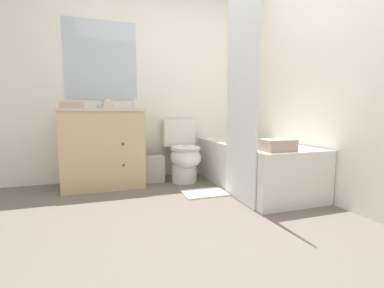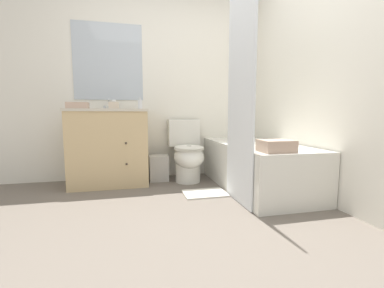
{
  "view_description": "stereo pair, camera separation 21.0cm",
  "coord_description": "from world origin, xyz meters",
  "px_view_note": "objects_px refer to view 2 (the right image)",
  "views": [
    {
      "loc": [
        -0.72,
        -1.65,
        0.83
      ],
      "look_at": [
        0.06,
        0.77,
        0.54
      ],
      "focal_mm": 24.0,
      "sensor_mm": 36.0,
      "label": 1
    },
    {
      "loc": [
        -0.52,
        -1.71,
        0.83
      ],
      "look_at": [
        0.06,
        0.77,
        0.54
      ],
      "focal_mm": 24.0,
      "sensor_mm": 36.0,
      "label": 2
    }
  ],
  "objects_px": {
    "vanity_cabinet": "(110,146)",
    "toilet": "(187,153)",
    "wastebasket": "(159,168)",
    "soap_dispenser": "(140,104)",
    "sink_faucet": "(109,106)",
    "bath_mat": "(205,193)",
    "bath_towel_folded": "(276,146)",
    "tissue_box": "(114,105)",
    "bathtub": "(255,165)",
    "hand_towel_folded": "(78,105)"
  },
  "relations": [
    {
      "from": "vanity_cabinet",
      "to": "hand_towel_folded",
      "type": "distance_m",
      "value": 0.58
    },
    {
      "from": "sink_faucet",
      "to": "toilet",
      "type": "relative_size",
      "value": 0.19
    },
    {
      "from": "toilet",
      "to": "hand_towel_folded",
      "type": "distance_m",
      "value": 1.35
    },
    {
      "from": "toilet",
      "to": "tissue_box",
      "type": "xyz_separation_m",
      "value": [
        -0.86,
        0.08,
        0.58
      ]
    },
    {
      "from": "bathtub",
      "to": "soap_dispenser",
      "type": "xyz_separation_m",
      "value": [
        -1.25,
        0.6,
        0.7
      ]
    },
    {
      "from": "vanity_cabinet",
      "to": "bathtub",
      "type": "height_order",
      "value": "vanity_cabinet"
    },
    {
      "from": "vanity_cabinet",
      "to": "tissue_box",
      "type": "relative_size",
      "value": 6.98
    },
    {
      "from": "toilet",
      "to": "wastebasket",
      "type": "xyz_separation_m",
      "value": [
        -0.35,
        0.11,
        -0.19
      ]
    },
    {
      "from": "hand_towel_folded",
      "to": "bath_towel_folded",
      "type": "height_order",
      "value": "hand_towel_folded"
    },
    {
      "from": "soap_dispenser",
      "to": "bath_towel_folded",
      "type": "bearing_deg",
      "value": -48.14
    },
    {
      "from": "hand_towel_folded",
      "to": "bath_mat",
      "type": "relative_size",
      "value": 0.49
    },
    {
      "from": "bathtub",
      "to": "soap_dispenser",
      "type": "bearing_deg",
      "value": 154.29
    },
    {
      "from": "bathtub",
      "to": "bath_towel_folded",
      "type": "height_order",
      "value": "bath_towel_folded"
    },
    {
      "from": "toilet",
      "to": "bath_towel_folded",
      "type": "height_order",
      "value": "toilet"
    },
    {
      "from": "toilet",
      "to": "bathtub",
      "type": "relative_size",
      "value": 0.48
    },
    {
      "from": "sink_faucet",
      "to": "wastebasket",
      "type": "xyz_separation_m",
      "value": [
        0.58,
        -0.16,
        -0.77
      ]
    },
    {
      "from": "toilet",
      "to": "wastebasket",
      "type": "height_order",
      "value": "toilet"
    },
    {
      "from": "vanity_cabinet",
      "to": "soap_dispenser",
      "type": "relative_size",
      "value": 6.22
    },
    {
      "from": "wastebasket",
      "to": "tissue_box",
      "type": "xyz_separation_m",
      "value": [
        -0.51,
        -0.03,
        0.78
      ]
    },
    {
      "from": "vanity_cabinet",
      "to": "wastebasket",
      "type": "height_order",
      "value": "vanity_cabinet"
    },
    {
      "from": "bath_towel_folded",
      "to": "soap_dispenser",
      "type": "bearing_deg",
      "value": 131.86
    },
    {
      "from": "wastebasket",
      "to": "bath_mat",
      "type": "height_order",
      "value": "wastebasket"
    },
    {
      "from": "toilet",
      "to": "bathtub",
      "type": "height_order",
      "value": "toilet"
    },
    {
      "from": "wastebasket",
      "to": "soap_dispenser",
      "type": "xyz_separation_m",
      "value": [
        -0.21,
        0.04,
        0.8
      ]
    },
    {
      "from": "soap_dispenser",
      "to": "hand_towel_folded",
      "type": "height_order",
      "value": "soap_dispenser"
    },
    {
      "from": "wastebasket",
      "to": "bath_towel_folded",
      "type": "xyz_separation_m",
      "value": [
        0.9,
        -1.2,
        0.4
      ]
    },
    {
      "from": "bathtub",
      "to": "wastebasket",
      "type": "relative_size",
      "value": 5.04
    },
    {
      "from": "bath_towel_folded",
      "to": "bathtub",
      "type": "bearing_deg",
      "value": 77.72
    },
    {
      "from": "soap_dispenser",
      "to": "bath_towel_folded",
      "type": "distance_m",
      "value": 1.71
    },
    {
      "from": "toilet",
      "to": "wastebasket",
      "type": "bearing_deg",
      "value": 162.42
    },
    {
      "from": "wastebasket",
      "to": "sink_faucet",
      "type": "bearing_deg",
      "value": 164.97
    },
    {
      "from": "wastebasket",
      "to": "hand_towel_folded",
      "type": "distance_m",
      "value": 1.18
    },
    {
      "from": "vanity_cabinet",
      "to": "bath_towel_folded",
      "type": "xyz_separation_m",
      "value": [
        1.48,
        -1.17,
        0.1
      ]
    },
    {
      "from": "bathtub",
      "to": "tissue_box",
      "type": "xyz_separation_m",
      "value": [
        -1.55,
        0.53,
        0.68
      ]
    },
    {
      "from": "hand_towel_folded",
      "to": "bath_mat",
      "type": "xyz_separation_m",
      "value": [
        1.29,
        -0.47,
        -0.92
      ]
    },
    {
      "from": "bath_towel_folded",
      "to": "tissue_box",
      "type": "bearing_deg",
      "value": 140.37
    },
    {
      "from": "sink_faucet",
      "to": "bath_mat",
      "type": "xyz_separation_m",
      "value": [
        0.99,
        -0.83,
        -0.92
      ]
    },
    {
      "from": "wastebasket",
      "to": "hand_towel_folded",
      "type": "bearing_deg",
      "value": -166.71
    },
    {
      "from": "soap_dispenser",
      "to": "bath_towel_folded",
      "type": "xyz_separation_m",
      "value": [
        1.11,
        -1.24,
        -0.4
      ]
    },
    {
      "from": "soap_dispenser",
      "to": "bath_mat",
      "type": "xyz_separation_m",
      "value": [
        0.62,
        -0.72,
        -0.95
      ]
    },
    {
      "from": "tissue_box",
      "to": "hand_towel_folded",
      "type": "distance_m",
      "value": 0.4
    },
    {
      "from": "soap_dispenser",
      "to": "sink_faucet",
      "type": "bearing_deg",
      "value": 162.81
    },
    {
      "from": "soap_dispenser",
      "to": "bath_mat",
      "type": "bearing_deg",
      "value": -49.05
    },
    {
      "from": "toilet",
      "to": "hand_towel_folded",
      "type": "bearing_deg",
      "value": -175.47
    },
    {
      "from": "bath_towel_folded",
      "to": "wastebasket",
      "type": "bearing_deg",
      "value": 126.93
    },
    {
      "from": "vanity_cabinet",
      "to": "toilet",
      "type": "distance_m",
      "value": 0.93
    },
    {
      "from": "vanity_cabinet",
      "to": "sink_faucet",
      "type": "distance_m",
      "value": 0.51
    },
    {
      "from": "bathtub",
      "to": "soap_dispenser",
      "type": "height_order",
      "value": "soap_dispenser"
    },
    {
      "from": "wastebasket",
      "to": "tissue_box",
      "type": "distance_m",
      "value": 0.93
    },
    {
      "from": "sink_faucet",
      "to": "soap_dispenser",
      "type": "xyz_separation_m",
      "value": [
        0.37,
        -0.11,
        0.03
      ]
    }
  ]
}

